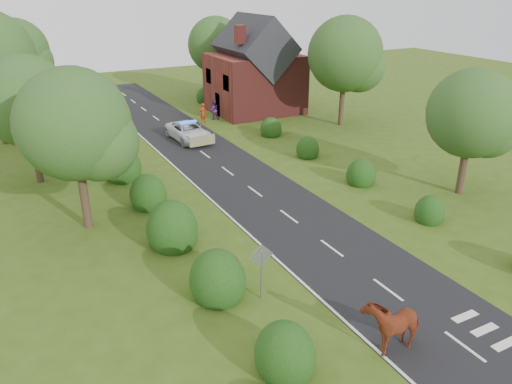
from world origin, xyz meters
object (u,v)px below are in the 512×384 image
road_sign (262,264)px  police_van (188,132)px  cow (392,325)px  pedestrian_red (203,113)px  pedestrian_purple (214,110)px

road_sign → police_van: 22.64m
cow → pedestrian_red: pedestrian_red is taller
road_sign → cow: bearing=-59.8°
police_van → cow: bearing=-98.6°
road_sign → cow: road_sign is taller
road_sign → cow: size_ratio=1.06×
police_van → pedestrian_purple: bearing=45.4°
cow → pedestrian_red: size_ratio=1.34×
road_sign → pedestrian_red: bearing=72.5°
pedestrian_red → pedestrian_purple: 1.38m
pedestrian_red → cow: bearing=57.3°
cow → pedestrian_purple: pedestrian_purple is taller
road_sign → pedestrian_purple: (9.68, 27.02, -0.73)m
road_sign → police_van: size_ratio=0.47×
cow → police_van: 26.76m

